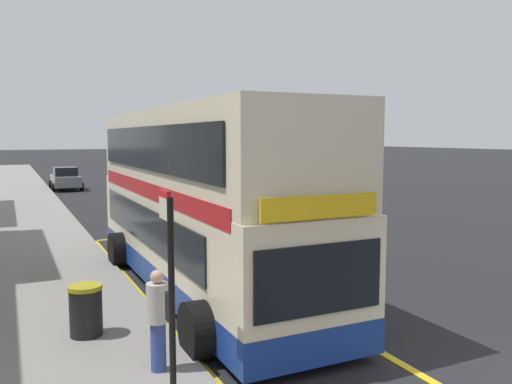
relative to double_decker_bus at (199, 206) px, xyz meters
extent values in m
plane|color=black|center=(2.46, 24.63, -2.07)|extent=(260.00, 260.00, 0.00)
cube|color=gray|center=(-4.54, 24.63, -2.00)|extent=(6.00, 76.00, 0.14)
cube|color=beige|center=(0.01, 0.01, -0.72)|extent=(2.54, 11.03, 2.30)
cube|color=beige|center=(0.01, 0.01, 1.38)|extent=(2.52, 10.81, 1.90)
cube|color=navy|center=(0.01, 0.01, -1.57)|extent=(2.56, 11.05, 0.60)
cube|color=#B2191E|center=(0.01, 0.01, 0.45)|extent=(2.57, 10.15, 0.36)
cube|color=black|center=(-1.29, 0.41, -0.42)|extent=(0.04, 8.83, 0.90)
cube|color=black|center=(-1.29, 0.01, 1.43)|extent=(0.04, 9.71, 1.00)
cube|color=black|center=(0.01, -5.53, -0.47)|extent=(2.24, 0.04, 1.10)
cube|color=yellow|center=(0.01, -5.53, 0.65)|extent=(2.04, 0.04, 0.36)
cylinder|color=black|center=(-1.36, -3.96, -1.57)|extent=(0.56, 1.00, 1.00)
cylinder|color=black|center=(1.37, -3.96, -1.57)|extent=(0.56, 1.00, 1.00)
cylinder|color=black|center=(-1.36, 3.05, -1.57)|extent=(0.56, 1.00, 1.00)
cylinder|color=black|center=(1.37, 3.05, -1.57)|extent=(0.56, 1.00, 1.00)
cube|color=gold|center=(-1.46, -0.05, -2.06)|extent=(0.16, 14.74, 0.01)
cube|color=gold|center=(1.55, -0.05, -2.06)|extent=(0.16, 14.74, 0.01)
cube|color=gold|center=(0.04, 7.24, -2.06)|extent=(3.17, 0.16, 0.01)
cylinder|color=black|center=(-2.30, -5.46, -0.51)|extent=(0.09, 0.09, 2.83)
cube|color=silver|center=(-2.30, -5.21, 0.73)|extent=(0.05, 0.42, 0.30)
cube|color=red|center=(-2.30, -5.21, 0.93)|extent=(0.05, 0.42, 0.10)
cube|color=black|center=(-2.30, -5.36, -0.63)|extent=(0.06, 0.28, 0.40)
cube|color=maroon|center=(5.33, 32.41, -1.41)|extent=(1.76, 4.20, 0.72)
cube|color=black|center=(5.33, 32.31, -0.75)|extent=(1.52, 1.90, 0.60)
cylinder|color=black|center=(4.39, 33.71, -1.77)|extent=(0.22, 0.60, 0.60)
cylinder|color=black|center=(6.26, 33.71, -1.77)|extent=(0.22, 0.60, 0.60)
cylinder|color=black|center=(4.39, 31.11, -1.77)|extent=(0.22, 0.60, 0.60)
cylinder|color=black|center=(6.26, 31.11, -1.77)|extent=(0.22, 0.60, 0.60)
cube|color=maroon|center=(7.13, 22.64, -1.41)|extent=(1.76, 4.20, 0.72)
cube|color=black|center=(7.13, 22.54, -0.75)|extent=(1.52, 1.90, 0.60)
cylinder|color=black|center=(6.19, 23.94, -1.77)|extent=(0.22, 0.60, 0.60)
cylinder|color=black|center=(8.06, 23.94, -1.77)|extent=(0.22, 0.60, 0.60)
cylinder|color=black|center=(6.19, 21.33, -1.77)|extent=(0.22, 0.60, 0.60)
cylinder|color=black|center=(8.06, 21.33, -1.77)|extent=(0.22, 0.60, 0.60)
cube|color=slate|center=(-0.48, 27.25, -1.41)|extent=(1.76, 4.20, 0.72)
cube|color=black|center=(-0.48, 27.15, -0.75)|extent=(1.52, 1.90, 0.60)
cylinder|color=black|center=(-1.42, 28.55, -1.77)|extent=(0.22, 0.60, 0.60)
cylinder|color=black|center=(0.45, 28.55, -1.77)|extent=(0.22, 0.60, 0.60)
cylinder|color=black|center=(-1.42, 25.94, -1.77)|extent=(0.22, 0.60, 0.60)
cylinder|color=black|center=(0.45, 25.94, -1.77)|extent=(0.22, 0.60, 0.60)
cylinder|color=#33478C|center=(-2.22, -4.40, -1.54)|extent=(0.24, 0.24, 0.77)
cylinder|color=#B7B2AD|center=(-2.22, -4.40, -0.84)|extent=(0.34, 0.34, 0.61)
sphere|color=tan|center=(-2.22, -4.40, -0.43)|extent=(0.21, 0.21, 0.21)
cylinder|color=black|center=(-3.03, -2.41, -1.50)|extent=(0.58, 0.58, 0.86)
cylinder|color=#A5991E|center=(-3.03, -2.41, -1.03)|extent=(0.61, 0.61, 0.08)
camera|label=1|loc=(-4.21, -12.08, 1.69)|focal=36.58mm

